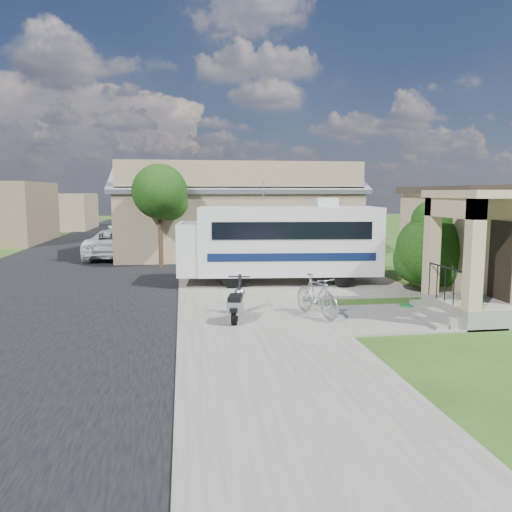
{
  "coord_description": "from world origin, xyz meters",
  "views": [
    {
      "loc": [
        -2.82,
        -13.28,
        3.35
      ],
      "look_at": [
        -0.5,
        2.5,
        1.3
      ],
      "focal_mm": 35.0,
      "sensor_mm": 36.0,
      "label": 1
    }
  ],
  "objects": [
    {
      "name": "driveway_slab",
      "position": [
        1.5,
        4.5,
        0.03
      ],
      "size": [
        7.0,
        6.0,
        0.05
      ],
      "primitive_type": "cube",
      "color": "#605D56",
      "rests_on": "ground"
    },
    {
      "name": "pickup_truck",
      "position": [
        -6.22,
        12.87,
        0.73
      ],
      "size": [
        2.77,
        5.43,
        1.47
      ],
      "primitive_type": "imported",
      "rotation": [
        0.0,
        0.0,
        3.08
      ],
      "color": "white",
      "rests_on": "ground"
    },
    {
      "name": "street_tree_b",
      "position": [
        -3.7,
        19.05,
        3.39
      ],
      "size": [
        2.44,
        2.4,
        4.73
      ],
      "color": "#332516",
      "rests_on": "ground"
    },
    {
      "name": "ground",
      "position": [
        0.0,
        0.0,
        0.0
      ],
      "size": [
        120.0,
        120.0,
        0.0
      ],
      "primitive_type": "plane",
      "color": "#234211"
    },
    {
      "name": "warehouse",
      "position": [
        0.0,
        13.97,
        1.99
      ],
      "size": [
        12.5,
        8.4,
        5.04
      ],
      "color": "#785F4B",
      "rests_on": "ground"
    },
    {
      "name": "street_tree_c",
      "position": [
        -3.7,
        28.05,
        3.1
      ],
      "size": [
        2.44,
        2.4,
        4.42
      ],
      "color": "#332516",
      "rests_on": "ground"
    },
    {
      "name": "distant_bldg_near",
      "position": [
        -15.0,
        34.0,
        1.6
      ],
      "size": [
        8.0,
        7.0,
        3.2
      ],
      "primitive_type": "cube",
      "color": "#785F4B",
      "rests_on": "ground"
    },
    {
      "name": "street_slab",
      "position": [
        -7.5,
        10.0,
        0.01
      ],
      "size": [
        9.0,
        80.0,
        0.02
      ],
      "primitive_type": "cube",
      "color": "black",
      "rests_on": "ground"
    },
    {
      "name": "sidewalk_slab",
      "position": [
        -1.0,
        10.0,
        0.03
      ],
      "size": [
        4.0,
        80.0,
        0.06
      ],
      "primitive_type": "cube",
      "color": "#605D56",
      "rests_on": "ground"
    },
    {
      "name": "garden_hose",
      "position": [
        3.38,
        -0.28,
        0.09
      ],
      "size": [
        0.4,
        0.4,
        0.18
      ],
      "primitive_type": "cylinder",
      "color": "#156B29",
      "rests_on": "ground"
    },
    {
      "name": "motorhome",
      "position": [
        0.71,
        4.47,
        1.58
      ],
      "size": [
        7.38,
        2.91,
        3.69
      ],
      "rotation": [
        0.0,
        0.0,
        -0.09
      ],
      "color": "beige",
      "rests_on": "ground"
    },
    {
      "name": "scooter",
      "position": [
        -1.48,
        -0.77,
        0.49
      ],
      "size": [
        0.73,
        1.64,
        1.09
      ],
      "rotation": [
        0.0,
        0.0,
        -0.23
      ],
      "color": "black",
      "rests_on": "ground"
    },
    {
      "name": "walk_slab",
      "position": [
        3.0,
        -1.0,
        0.03
      ],
      "size": [
        4.0,
        3.0,
        0.05
      ],
      "primitive_type": "cube",
      "color": "#605D56",
      "rests_on": "ground"
    },
    {
      "name": "shrub",
      "position": [
        5.22,
        1.84,
        1.59
      ],
      "size": [
        2.53,
        2.41,
        3.1
      ],
      "color": "#332516",
      "rests_on": "ground"
    },
    {
      "name": "street_tree_a",
      "position": [
        -3.7,
        9.05,
        3.25
      ],
      "size": [
        2.44,
        2.4,
        4.58
      ],
      "color": "#332516",
      "rests_on": "ground"
    },
    {
      "name": "bicycle",
      "position": [
        0.67,
        -0.67,
        0.56
      ],
      "size": [
        1.14,
        1.92,
        1.12
      ],
      "primitive_type": "imported",
      "rotation": [
        0.0,
        0.0,
        0.35
      ],
      "color": "#999AA0",
      "rests_on": "ground"
    },
    {
      "name": "van",
      "position": [
        -6.45,
        20.56,
        0.81
      ],
      "size": [
        3.06,
        5.88,
        1.63
      ],
      "primitive_type": "imported",
      "rotation": [
        0.0,
        0.0,
        -0.14
      ],
      "color": "white",
      "rests_on": "ground"
    }
  ]
}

